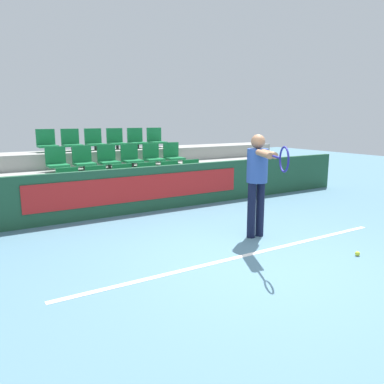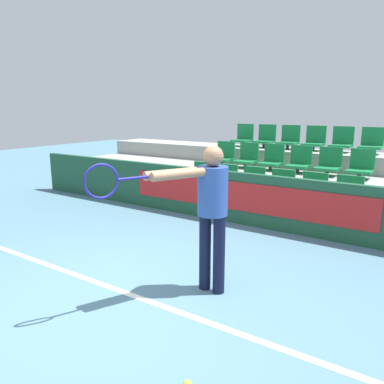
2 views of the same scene
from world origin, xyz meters
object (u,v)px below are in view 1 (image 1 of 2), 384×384
Objects in this scene: stadium_chair_5 at (193,173)px; stadium_chair_13 at (71,142)px; stadium_chair_0 at (69,184)px; stadium_chair_17 at (156,139)px; stadium_chair_2 at (124,179)px; stadium_chair_9 at (131,157)px; stadium_chair_11 at (173,155)px; tennis_player at (258,175)px; stadium_chair_7 at (83,160)px; stadium_chair_4 at (172,175)px; stadium_chair_15 at (116,140)px; tennis_ball at (358,254)px; stadium_chair_1 at (98,182)px; stadium_chair_10 at (153,156)px; stadium_chair_6 at (57,161)px; stadium_chair_8 at (108,159)px; stadium_chair_16 at (137,140)px; stadium_chair_14 at (94,141)px; stadium_chair_12 at (47,143)px; stadium_chair_3 at (149,177)px.

stadium_chair_13 is (-2.31, 1.97, 0.71)m from stadium_chair_5.
stadium_chair_17 reaches higher than stadium_chair_0.
stadium_chair_9 is at bearing 59.72° from stadium_chair_2.
tennis_player is (-0.80, -4.17, 0.07)m from stadium_chair_11.
stadium_chair_0 is 1.00× the size of stadium_chair_7.
tennis_player is at bearing -94.03° from stadium_chair_4.
stadium_chair_5 is at bearing -59.72° from stadium_chair_15.
stadium_chair_13 is 8.16× the size of tennis_ball.
tennis_ball is (-0.15, -5.51, -0.90)m from stadium_chair_11.
stadium_chair_1 is at bearing -120.28° from stadium_chair_15.
stadium_chair_10 reaches higher than stadium_chair_5.
stadium_chair_1 is 2.53m from stadium_chair_11.
stadium_chair_6 is 1.00× the size of stadium_chair_15.
stadium_chair_13 is 1.15m from stadium_chair_15.
stadium_chair_8 is 1.73m from stadium_chair_11.
stadium_chair_10 is 5.60m from tennis_ball.
stadium_chair_16 is at bearing 93.76° from tennis_ball.
tennis_player reaches higher than stadium_chair_14.
stadium_chair_2 is (0.58, 0.00, 0.00)m from stadium_chair_1.
stadium_chair_15 is (1.73, 0.00, 0.00)m from stadium_chair_12.
stadium_chair_1 is at bearing -150.28° from stadium_chair_10.
stadium_chair_5 is 1.20m from stadium_chair_10.
stadium_chair_12 is (-0.58, 0.99, 0.36)m from stadium_chair_7.
stadium_chair_14 is (1.15, 1.97, 0.71)m from stadium_chair_0.
stadium_chair_10 is (0.58, 0.00, 0.00)m from stadium_chair_9.
tennis_ball is (2.16, -6.49, -1.26)m from stadium_chair_13.
stadium_chair_15 is 0.58m from stadium_chair_16.
stadium_chair_11 is (2.88, 0.99, 0.36)m from stadium_chair_0.
stadium_chair_10 is at bearing -29.72° from stadium_chair_13.
tennis_player is at bearing -64.72° from stadium_chair_1.
stadium_chair_13 is 1.00× the size of stadium_chair_16.
stadium_chair_10 is (-0.58, 0.99, 0.36)m from stadium_chair_5.
stadium_chair_0 is 1.00× the size of stadium_chair_1.
tennis_ball is (-0.15, -6.49, -1.26)m from stadium_chair_17.
stadium_chair_4 is at bearing -59.72° from stadium_chair_9.
stadium_chair_10 is 1.05m from stadium_chair_16.
stadium_chair_9 is (1.73, 0.00, 0.00)m from stadium_chair_6.
stadium_chair_3 and stadium_chair_4 have the same top height.
tennis_ball is at bearing -81.22° from stadium_chair_15.
stadium_chair_8 is (-1.15, 0.99, 0.36)m from stadium_chair_4.
stadium_chair_13 is (0.00, 1.97, 0.71)m from stadium_chair_1.
stadium_chair_8 is 1.20m from stadium_chair_15.
stadium_chair_1 is at bearing -73.73° from stadium_chair_12.
stadium_chair_12 is at bearing 90.00° from stadium_chair_6.
stadium_chair_15 reaches higher than stadium_chair_10.
stadium_chair_5 is at bearing 0.00° from stadium_chair_0.
stadium_chair_10 is at bearing -23.18° from stadium_chair_12.
stadium_chair_0 is 3.07m from stadium_chair_11.
stadium_chair_16 is (-0.58, 0.99, 0.36)m from stadium_chair_11.
stadium_chair_2 is at bearing -90.00° from stadium_chair_8.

